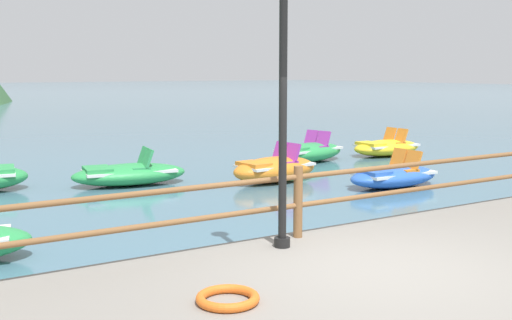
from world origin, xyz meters
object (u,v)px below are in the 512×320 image
(pedal_boat_4, at_px, (308,152))
(pedal_boat_7, at_px, (129,174))
(pedal_boat_5, at_px, (386,147))
(pedal_boat_3, at_px, (275,169))
(lamp_post, at_px, (283,49))
(life_ring, at_px, (228,298))
(pedal_boat_6, at_px, (393,176))

(pedal_boat_4, distance_m, pedal_boat_7, 5.73)
(pedal_boat_5, bearing_deg, pedal_boat_4, 175.89)
(pedal_boat_7, bearing_deg, pedal_boat_3, -24.64)
(pedal_boat_3, bearing_deg, pedal_boat_4, 40.47)
(pedal_boat_7, bearing_deg, lamp_post, -95.15)
(lamp_post, relative_size, pedal_boat_3, 1.71)
(lamp_post, relative_size, life_ring, 6.61)
(pedal_boat_3, distance_m, pedal_boat_5, 5.79)
(life_ring, height_order, pedal_boat_5, pedal_boat_5)
(pedal_boat_3, bearing_deg, life_ring, -126.16)
(life_ring, xyz_separation_m, pedal_boat_3, (5.20, 7.11, -0.13))
(lamp_post, xyz_separation_m, pedal_boat_6, (5.60, 3.87, -2.58))
(lamp_post, relative_size, pedal_boat_6, 1.73)
(lamp_post, relative_size, pedal_boat_4, 1.46)
(lamp_post, height_order, pedal_boat_4, lamp_post)
(lamp_post, bearing_deg, pedal_boat_5, 40.69)
(pedal_boat_6, bearing_deg, pedal_boat_7, 146.13)
(pedal_boat_6, bearing_deg, life_ring, -143.88)
(lamp_post, distance_m, pedal_boat_4, 10.54)
(pedal_boat_5, relative_size, pedal_boat_7, 0.87)
(life_ring, bearing_deg, pedal_boat_4, 50.09)
(pedal_boat_3, xyz_separation_m, pedal_boat_5, (5.42, 2.04, -0.05))
(pedal_boat_5, bearing_deg, pedal_boat_3, -159.39)
(life_ring, relative_size, pedal_boat_5, 0.26)
(pedal_boat_5, height_order, pedal_boat_7, same)
(pedal_boat_3, height_order, pedal_boat_6, pedal_boat_3)
(life_ring, height_order, pedal_boat_4, pedal_boat_4)
(pedal_boat_4, bearing_deg, pedal_boat_5, -4.11)
(life_ring, bearing_deg, pedal_boat_5, 40.75)
(pedal_boat_3, bearing_deg, pedal_boat_7, 155.36)
(pedal_boat_4, relative_size, pedal_boat_7, 1.01)
(life_ring, relative_size, pedal_boat_3, 0.26)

